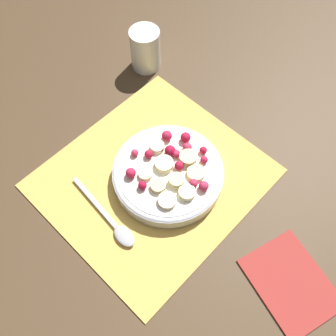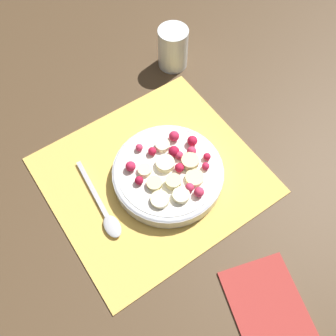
# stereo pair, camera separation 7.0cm
# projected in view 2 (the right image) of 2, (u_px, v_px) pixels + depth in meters

# --- Properties ---
(ground_plane) EXTENTS (3.00, 3.00, 0.00)m
(ground_plane) POSITION_uv_depth(u_px,v_px,m) (153.00, 176.00, 0.75)
(ground_plane) COLOR #4C3823
(placemat) EXTENTS (0.40, 0.37, 0.01)m
(placemat) POSITION_uv_depth(u_px,v_px,m) (153.00, 175.00, 0.74)
(placemat) COLOR #E0B251
(placemat) RESTS_ON ground_plane
(fruit_bowl) EXTENTS (0.21, 0.21, 0.05)m
(fruit_bowl) POSITION_uv_depth(u_px,v_px,m) (168.00, 172.00, 0.72)
(fruit_bowl) COLOR silver
(fruit_bowl) RESTS_ON placemat
(spoon) EXTENTS (0.03, 0.18, 0.01)m
(spoon) POSITION_uv_depth(u_px,v_px,m) (106.00, 214.00, 0.70)
(spoon) COLOR #B2B2B7
(spoon) RESTS_ON placemat
(drinking_glass) EXTENTS (0.07, 0.07, 0.10)m
(drinking_glass) POSITION_uv_depth(u_px,v_px,m) (173.00, 48.00, 0.86)
(drinking_glass) COLOR white
(drinking_glass) RESTS_ON ground_plane
(napkin) EXTENTS (0.16, 0.18, 0.01)m
(napkin) POSITION_uv_depth(u_px,v_px,m) (268.00, 306.00, 0.62)
(napkin) COLOR #A3332D
(napkin) RESTS_ON ground_plane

